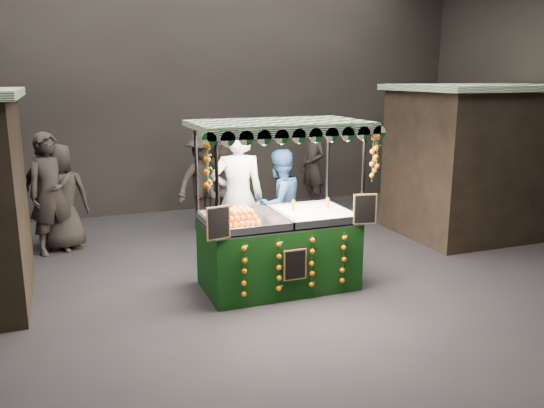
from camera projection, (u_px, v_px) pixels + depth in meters
name	position (u px, v px, depth m)	size (l,w,h in m)	color
ground	(280.00, 293.00, 7.24)	(12.00, 12.00, 0.00)	black
market_hall	(281.00, 20.00, 6.48)	(12.10, 10.10, 5.05)	black
neighbour_stall_right	(481.00, 159.00, 9.83)	(3.00, 2.20, 2.60)	black
juice_stall	(280.00, 238.00, 7.30)	(2.27, 1.33, 2.20)	black
vendor_grey	(238.00, 198.00, 7.99)	(0.84, 0.63, 2.07)	gray
vendor_blue	(279.00, 205.00, 8.47)	(0.99, 0.89, 1.68)	navy
shopper_0	(51.00, 194.00, 8.66)	(0.82, 0.68, 1.92)	#2E2926
shopper_1	(224.00, 191.00, 9.88)	(0.93, 0.90, 1.50)	#2A2522
shopper_2	(48.00, 194.00, 9.08)	(1.02, 1.02, 1.74)	#2E2825
shopper_3	(205.00, 182.00, 10.01)	(1.31, 1.03, 1.78)	#282320
shopper_4	(62.00, 197.00, 8.90)	(0.88, 0.61, 1.71)	#282420
shopper_5	(421.00, 176.00, 10.30)	(1.48, 1.71, 1.87)	black
shopper_6	(313.00, 167.00, 11.74)	(0.56, 0.72, 1.76)	black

